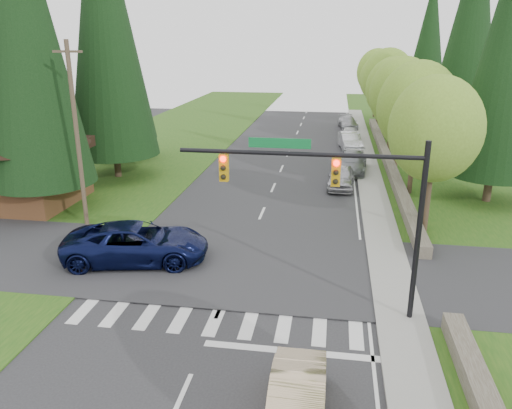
% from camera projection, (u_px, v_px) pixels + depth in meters
% --- Properties ---
extents(ground, '(120.00, 120.00, 0.00)m').
position_uv_depth(ground, '(190.00, 376.00, 15.58)').
color(ground, '#28282B').
rests_on(ground, ground).
extents(grass_east, '(14.00, 110.00, 0.06)m').
position_uv_depth(grass_east, '(470.00, 200.00, 32.39)').
color(grass_east, '#204E14').
rests_on(grass_east, ground).
extents(grass_west, '(14.00, 110.00, 0.06)m').
position_uv_depth(grass_west, '(94.00, 183.00, 36.23)').
color(grass_west, '#204E14').
rests_on(grass_west, ground).
extents(cross_street, '(120.00, 8.00, 0.10)m').
position_uv_depth(cross_street, '(239.00, 266.00, 23.08)').
color(cross_street, '#28282B').
rests_on(cross_street, ground).
extents(sidewalk_east, '(1.80, 80.00, 0.13)m').
position_uv_depth(sidewalk_east, '(372.00, 187.00, 35.15)').
color(sidewalk_east, gray).
rests_on(sidewalk_east, ground).
extents(curb_east, '(0.20, 80.00, 0.13)m').
position_uv_depth(curb_east, '(360.00, 187.00, 35.28)').
color(curb_east, gray).
rests_on(curb_east, ground).
extents(stone_wall_north, '(0.70, 40.00, 0.70)m').
position_uv_depth(stone_wall_north, '(387.00, 158.00, 42.30)').
color(stone_wall_north, '#4C4438').
rests_on(stone_wall_north, ground).
extents(traffic_signal, '(8.70, 0.37, 6.80)m').
position_uv_depth(traffic_signal, '(340.00, 189.00, 17.57)').
color(traffic_signal, black).
rests_on(traffic_signal, ground).
extents(brown_building, '(8.40, 8.40, 5.40)m').
position_uv_depth(brown_building, '(22.00, 156.00, 30.86)').
color(brown_building, '#4C2D19').
rests_on(brown_building, ground).
extents(utility_pole, '(1.60, 0.24, 10.00)m').
position_uv_depth(utility_pole, '(77.00, 135.00, 26.60)').
color(utility_pole, '#473828').
rests_on(utility_pole, ground).
extents(decid_tree_0, '(4.80, 4.80, 8.37)m').
position_uv_depth(decid_tree_0, '(435.00, 129.00, 25.56)').
color(decid_tree_0, '#38281C').
rests_on(decid_tree_0, ground).
extents(decid_tree_1, '(5.20, 5.20, 8.80)m').
position_uv_depth(decid_tree_1, '(418.00, 108.00, 32.04)').
color(decid_tree_1, '#38281C').
rests_on(decid_tree_1, ground).
extents(decid_tree_2, '(5.00, 5.00, 8.82)m').
position_uv_depth(decid_tree_2, '(402.00, 94.00, 38.59)').
color(decid_tree_2, '#38281C').
rests_on(decid_tree_2, ground).
extents(decid_tree_3, '(5.00, 5.00, 8.55)m').
position_uv_depth(decid_tree_3, '(393.00, 89.00, 45.22)').
color(decid_tree_3, '#38281C').
rests_on(decid_tree_3, ground).
extents(decid_tree_4, '(5.40, 5.40, 9.18)m').
position_uv_depth(decid_tree_4, '(388.00, 79.00, 51.63)').
color(decid_tree_4, '#38281C').
rests_on(decid_tree_4, ground).
extents(decid_tree_5, '(4.80, 4.80, 8.30)m').
position_uv_depth(decid_tree_5, '(380.00, 79.00, 58.39)').
color(decid_tree_5, '#38281C').
rests_on(decid_tree_5, ground).
extents(decid_tree_6, '(5.20, 5.20, 8.86)m').
position_uv_depth(decid_tree_6, '(377.00, 72.00, 64.83)').
color(decid_tree_6, '#38281C').
rests_on(decid_tree_6, ground).
extents(conifer_w_a, '(6.12, 6.12, 19.80)m').
position_uv_depth(conifer_w_a, '(23.00, 24.00, 27.20)').
color(conifer_w_a, '#38281C').
rests_on(conifer_w_a, ground).
extents(conifer_w_b, '(5.44, 5.44, 17.80)m').
position_uv_depth(conifer_w_b, '(20.00, 42.00, 31.71)').
color(conifer_w_b, '#38281C').
rests_on(conifer_w_b, ground).
extents(conifer_w_c, '(6.46, 6.46, 20.80)m').
position_uv_depth(conifer_w_c, '(104.00, 19.00, 34.39)').
color(conifer_w_c, '#38281C').
rests_on(conifer_w_c, ground).
extents(conifer_w_e, '(5.78, 5.78, 18.80)m').
position_uv_depth(conifer_w_e, '(115.00, 35.00, 40.62)').
color(conifer_w_e, '#38281C').
rests_on(conifer_w_e, ground).
extents(conifer_e_a, '(5.44, 5.44, 17.80)m').
position_uv_depth(conifer_e_a, '(510.00, 43.00, 29.15)').
color(conifer_e_a, '#38281C').
rests_on(conifer_e_a, ground).
extents(conifer_e_b, '(6.12, 6.12, 19.80)m').
position_uv_depth(conifer_e_b, '(471.00, 29.00, 41.80)').
color(conifer_e_b, '#38281C').
rests_on(conifer_e_b, ground).
extents(conifer_e_c, '(5.10, 5.10, 16.80)m').
position_uv_depth(conifer_e_c, '(429.00, 45.00, 55.54)').
color(conifer_e_c, '#38281C').
rests_on(conifer_e_c, ground).
extents(sedan_champagne, '(1.55, 4.35, 1.43)m').
position_uv_depth(sedan_champagne, '(297.00, 404.00, 13.37)').
color(sedan_champagne, beige).
rests_on(sedan_champagne, ground).
extents(suv_navy, '(7.14, 4.32, 1.85)m').
position_uv_depth(suv_navy, '(137.00, 243.00, 23.35)').
color(suv_navy, '#0B1037').
rests_on(suv_navy, ground).
extents(parked_car_a, '(2.02, 4.54, 1.52)m').
position_uv_depth(parked_car_a, '(341.00, 177.00, 35.03)').
color(parked_car_a, '#A4A3A8').
rests_on(parked_car_a, ground).
extents(parked_car_b, '(2.52, 5.40, 1.53)m').
position_uv_depth(parked_car_b, '(352.00, 163.00, 39.15)').
color(parked_car_b, gray).
rests_on(parked_car_b, ground).
extents(parked_car_c, '(2.36, 5.12, 1.62)m').
position_uv_depth(parked_car_c, '(350.00, 141.00, 46.99)').
color(parked_car_c, silver).
rests_on(parked_car_c, ground).
extents(parked_car_d, '(2.07, 4.35, 1.43)m').
position_uv_depth(parked_car_d, '(349.00, 135.00, 50.80)').
color(parked_car_d, silver).
rests_on(parked_car_d, ground).
extents(parked_car_e, '(2.54, 4.96, 1.38)m').
position_uv_depth(parked_car_e, '(348.00, 123.00, 58.19)').
color(parked_car_e, '#99999D').
rests_on(parked_car_e, ground).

